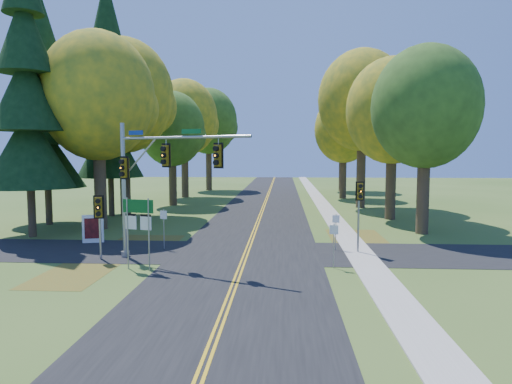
# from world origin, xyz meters

# --- Properties ---
(ground) EXTENTS (160.00, 160.00, 0.00)m
(ground) POSITION_xyz_m (0.00, 0.00, 0.00)
(ground) COLOR #36541D
(ground) RESTS_ON ground
(road_main) EXTENTS (8.00, 160.00, 0.02)m
(road_main) POSITION_xyz_m (0.00, 0.00, 0.01)
(road_main) COLOR black
(road_main) RESTS_ON ground
(road_cross) EXTENTS (60.00, 6.00, 0.02)m
(road_cross) POSITION_xyz_m (0.00, 2.00, 0.01)
(road_cross) COLOR black
(road_cross) RESTS_ON ground
(centerline_left) EXTENTS (0.10, 160.00, 0.01)m
(centerline_left) POSITION_xyz_m (-0.10, 0.00, 0.03)
(centerline_left) COLOR gold
(centerline_left) RESTS_ON road_main
(centerline_right) EXTENTS (0.10, 160.00, 0.01)m
(centerline_right) POSITION_xyz_m (0.10, 0.00, 0.03)
(centerline_right) COLOR gold
(centerline_right) RESTS_ON road_main
(sidewalk_east) EXTENTS (1.60, 160.00, 0.06)m
(sidewalk_east) POSITION_xyz_m (6.20, 0.00, 0.03)
(sidewalk_east) COLOR #9E998E
(sidewalk_east) RESTS_ON ground
(leaf_patch_w_near) EXTENTS (4.00, 6.00, 0.00)m
(leaf_patch_w_near) POSITION_xyz_m (-6.50, 4.00, 0.01)
(leaf_patch_w_near) COLOR brown
(leaf_patch_w_near) RESTS_ON ground
(leaf_patch_e) EXTENTS (3.50, 8.00, 0.00)m
(leaf_patch_e) POSITION_xyz_m (6.80, 6.00, 0.01)
(leaf_patch_e) COLOR brown
(leaf_patch_e) RESTS_ON ground
(leaf_patch_w_far) EXTENTS (3.00, 5.00, 0.00)m
(leaf_patch_w_far) POSITION_xyz_m (-7.50, -3.00, 0.01)
(leaf_patch_w_far) COLOR brown
(leaf_patch_w_far) RESTS_ON ground
(tree_w_a) EXTENTS (8.00, 8.00, 14.15)m
(tree_w_a) POSITION_xyz_m (-11.13, 9.38, 9.49)
(tree_w_a) COLOR #38281C
(tree_w_a) RESTS_ON ground
(tree_e_a) EXTENTS (7.20, 7.20, 12.73)m
(tree_e_a) POSITION_xyz_m (11.57, 8.77, 8.53)
(tree_e_a) COLOR #38281C
(tree_e_a) RESTS_ON ground
(tree_w_b) EXTENTS (8.60, 8.60, 15.38)m
(tree_w_b) POSITION_xyz_m (-11.72, 16.29, 10.37)
(tree_w_b) COLOR #38281C
(tree_w_b) RESTS_ON ground
(tree_e_b) EXTENTS (7.60, 7.60, 13.33)m
(tree_e_b) POSITION_xyz_m (10.97, 15.58, 8.90)
(tree_e_b) COLOR #38281C
(tree_e_b) RESTS_ON ground
(tree_w_c) EXTENTS (6.80, 6.80, 11.91)m
(tree_w_c) POSITION_xyz_m (-9.54, 24.47, 7.94)
(tree_w_c) COLOR #38281C
(tree_w_c) RESTS_ON ground
(tree_e_c) EXTENTS (8.80, 8.80, 15.79)m
(tree_e_c) POSITION_xyz_m (9.88, 23.69, 10.66)
(tree_e_c) COLOR #38281C
(tree_e_c) RESTS_ON ground
(tree_w_d) EXTENTS (8.20, 8.20, 14.56)m
(tree_w_d) POSITION_xyz_m (-10.13, 33.18, 9.78)
(tree_w_d) COLOR #38281C
(tree_w_d) RESTS_ON ground
(tree_e_d) EXTENTS (7.00, 7.00, 12.32)m
(tree_e_d) POSITION_xyz_m (9.26, 32.87, 8.24)
(tree_e_d) COLOR #38281C
(tree_e_d) RESTS_ON ground
(tree_w_e) EXTENTS (8.40, 8.40, 14.97)m
(tree_w_e) POSITION_xyz_m (-8.92, 44.09, 10.07)
(tree_w_e) COLOR #38281C
(tree_w_e) RESTS_ON ground
(tree_e_e) EXTENTS (7.80, 7.80, 13.74)m
(tree_e_e) POSITION_xyz_m (10.47, 43.58, 9.19)
(tree_e_e) COLOR #38281C
(tree_e_e) RESTS_ON ground
(pine_a) EXTENTS (5.60, 5.60, 19.48)m
(pine_a) POSITION_xyz_m (-14.50, 6.00, 9.18)
(pine_a) COLOR #38281C
(pine_a) RESTS_ON ground
(pine_b) EXTENTS (5.60, 5.60, 17.31)m
(pine_b) POSITION_xyz_m (-16.00, 11.00, 8.16)
(pine_b) COLOR #38281C
(pine_b) RESTS_ON ground
(pine_c) EXTENTS (5.60, 5.60, 20.56)m
(pine_c) POSITION_xyz_m (-13.00, 16.00, 9.69)
(pine_c) COLOR #38281C
(pine_c) RESTS_ON ground
(traffic_mast) EXTENTS (7.19, 3.32, 7.07)m
(traffic_mast) POSITION_xyz_m (-4.62, -0.20, 4.54)
(traffic_mast) COLOR gray
(traffic_mast) RESTS_ON ground
(east_signal_pole) EXTENTS (0.46, 0.53, 3.97)m
(east_signal_pole) POSITION_xyz_m (6.16, 2.19, 3.01)
(east_signal_pole) COLOR gray
(east_signal_pole) RESTS_ON ground
(ped_signal_pole) EXTENTS (0.52, 0.62, 3.37)m
(ped_signal_pole) POSITION_xyz_m (-7.39, -0.21, 2.50)
(ped_signal_pole) COLOR gray
(ped_signal_pole) RESTS_ON ground
(route_sign_cluster) EXTENTS (1.56, 0.43, 3.42)m
(route_sign_cluster) POSITION_xyz_m (-4.79, -1.93, 2.41)
(route_sign_cluster) COLOR gray
(route_sign_cluster) RESTS_ON ground
(info_kiosk) EXTENTS (1.25, 0.49, 1.73)m
(info_kiosk) POSITION_xyz_m (-9.63, 4.20, 0.86)
(info_kiosk) COLOR white
(info_kiosk) RESTS_ON ground
(reg_sign_e_north) EXTENTS (0.39, 0.11, 2.08)m
(reg_sign_e_north) POSITION_xyz_m (5.00, 2.96, 1.42)
(reg_sign_e_north) COLOR gray
(reg_sign_e_north) RESTS_ON ground
(reg_sign_e_south) EXTENTS (0.41, 0.13, 2.16)m
(reg_sign_e_south) POSITION_xyz_m (4.44, -1.12, 1.48)
(reg_sign_e_south) COLOR gray
(reg_sign_e_south) RESTS_ON ground
(reg_sign_w) EXTENTS (0.42, 0.17, 2.29)m
(reg_sign_w) POSITION_xyz_m (-4.82, 2.70, 1.57)
(reg_sign_w) COLOR gray
(reg_sign_w) RESTS_ON ground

